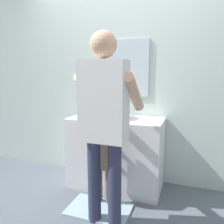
{
  "coord_description": "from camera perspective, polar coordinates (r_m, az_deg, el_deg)",
  "views": [
    {
      "loc": [
        0.82,
        -2.17,
        1.4
      ],
      "look_at": [
        0.0,
        0.15,
        0.96
      ],
      "focal_mm": 35.91,
      "sensor_mm": 36.0,
      "label": 1
    }
  ],
  "objects": [
    {
      "name": "bath_mat",
      "position": [
        2.51,
        -3.35,
        -23.51
      ],
      "size": [
        0.64,
        0.4,
        0.02
      ],
      "primitive_type": "cube",
      "color": "#99B7CC",
      "rests_on": "ground"
    },
    {
      "name": "vanity_cabinet",
      "position": [
        2.78,
        1.06,
        -10.27
      ],
      "size": [
        1.1,
        0.54,
        0.86
      ],
      "primitive_type": "cube",
      "color": "white",
      "rests_on": "ground"
    },
    {
      "name": "adult_parent",
      "position": [
        1.95,
        -1.91,
        -0.39
      ],
      "size": [
        0.54,
        0.57,
        1.74
      ],
      "color": "#2D334C",
      "rests_on": "ground"
    },
    {
      "name": "sink_basin",
      "position": [
        2.63,
        0.95,
        -0.41
      ],
      "size": [
        0.34,
        0.34,
        0.11
      ],
      "color": "white",
      "rests_on": "vanity_cabinet"
    },
    {
      "name": "ground_plane",
      "position": [
        2.71,
        -1.14,
        -20.95
      ],
      "size": [
        14.0,
        14.0,
        0.0
      ],
      "primitive_type": "plane",
      "color": "slate"
    },
    {
      "name": "back_wall",
      "position": [
        2.91,
        3.15,
        9.2
      ],
      "size": [
        4.4,
        0.1,
        2.7
      ],
      "color": "silver",
      "rests_on": "ground"
    },
    {
      "name": "toothbrush_cup",
      "position": [
        2.75,
        -5.78,
        -0.11
      ],
      "size": [
        0.07,
        0.07,
        0.21
      ],
      "color": "#4C8EB2",
      "rests_on": "vanity_cabinet"
    },
    {
      "name": "child_toddler",
      "position": [
        2.39,
        -2.06,
        -11.5
      ],
      "size": [
        0.27,
        0.27,
        0.86
      ],
      "color": "#6B5B4C",
      "rests_on": "ground"
    },
    {
      "name": "faucet",
      "position": [
        2.82,
        2.31,
        0.82
      ],
      "size": [
        0.18,
        0.14,
        0.18
      ],
      "color": "#B7BABF",
      "rests_on": "vanity_cabinet"
    }
  ]
}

